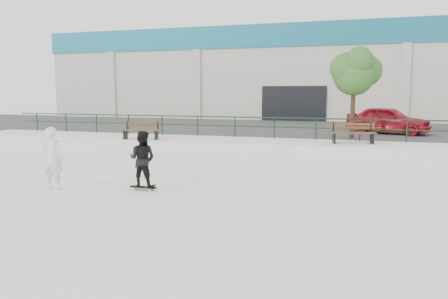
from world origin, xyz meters
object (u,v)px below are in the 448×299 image
(bench_right, at_px, (353,133))
(seated_skater, at_px, (53,158))
(skateboard, at_px, (143,187))
(bench_left, at_px, (141,130))
(red_car, at_px, (388,120))
(standing_skater, at_px, (142,159))
(tree, at_px, (355,71))

(bench_right, height_order, seated_skater, seated_skater)
(skateboard, bearing_deg, bench_left, 119.34)
(red_car, xyz_separation_m, standing_skater, (-7.23, -14.33, -0.35))
(bench_left, xyz_separation_m, seated_skater, (1.72, -8.48, -0.03))
(bench_left, height_order, bench_right, bench_right)
(standing_skater, bearing_deg, red_car, -118.17)
(red_car, bearing_deg, bench_left, 137.30)
(bench_right, distance_m, tree, 3.57)
(bench_left, bearing_deg, standing_skater, -71.79)
(skateboard, bearing_deg, standing_skater, 154.59)
(bench_left, xyz_separation_m, skateboard, (4.18, -7.81, -0.85))
(red_car, height_order, standing_skater, red_car)
(tree, distance_m, standing_skater, 12.88)
(tree, bearing_deg, seated_skater, -123.51)
(bench_left, relative_size, seated_skater, 1.06)
(red_car, distance_m, seated_skater, 17.87)
(bench_right, bearing_deg, seated_skater, -141.18)
(bench_right, distance_m, standing_skater, 10.64)
(bench_right, xyz_separation_m, tree, (-0.04, 2.19, 2.82))
(standing_skater, distance_m, seated_skater, 2.55)
(bench_right, relative_size, red_car, 0.47)
(red_car, distance_m, skateboard, 16.10)
(standing_skater, bearing_deg, bench_right, -122.55)
(skateboard, height_order, seated_skater, seated_skater)
(skateboard, bearing_deg, bench_right, 59.99)
(tree, distance_m, skateboard, 13.09)
(bench_left, distance_m, standing_skater, 8.86)
(bench_right, height_order, tree, tree)
(bench_left, bearing_deg, seated_skater, -88.50)
(tree, distance_m, red_car, 4.32)
(bench_left, bearing_deg, tree, 9.94)
(tree, xyz_separation_m, skateboard, (-5.47, -11.30, -3.70))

